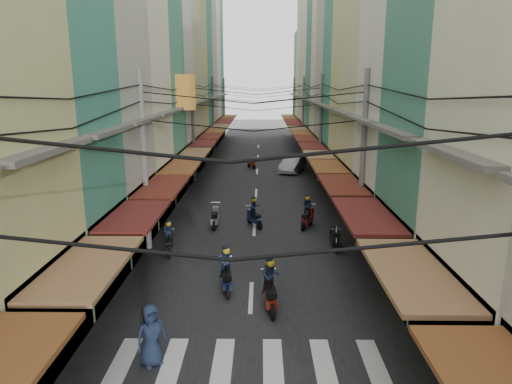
# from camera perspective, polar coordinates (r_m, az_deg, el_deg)

# --- Properties ---
(ground) EXTENTS (160.00, 160.00, 0.00)m
(ground) POSITION_cam_1_polar(r_m,az_deg,el_deg) (18.78, -0.49, -10.32)
(ground) COLOR slate
(ground) RESTS_ON ground
(road) EXTENTS (10.00, 80.00, 0.02)m
(road) POSITION_cam_1_polar(r_m,az_deg,el_deg) (37.94, 0.12, 2.00)
(road) COLOR black
(road) RESTS_ON ground
(sidewalk_left) EXTENTS (3.00, 80.00, 0.06)m
(sidewalk_left) POSITION_cam_1_polar(r_m,az_deg,el_deg) (38.55, -9.60, 2.02)
(sidewalk_left) COLOR gray
(sidewalk_left) RESTS_ON ground
(sidewalk_right) EXTENTS (3.00, 80.00, 0.06)m
(sidewalk_right) POSITION_cam_1_polar(r_m,az_deg,el_deg) (38.42, 9.86, 1.97)
(sidewalk_right) COLOR gray
(sidewalk_right) RESTS_ON ground
(crosswalk) EXTENTS (7.55, 2.40, 0.01)m
(crosswalk) POSITION_cam_1_polar(r_m,az_deg,el_deg) (13.50, -1.04, -20.58)
(crosswalk) COLOR silver
(crosswalk) RESTS_ON ground
(building_row_left) EXTENTS (7.80, 67.67, 23.70)m
(building_row_left) POSITION_cam_1_polar(r_m,az_deg,el_deg) (34.80, -13.68, 16.76)
(building_row_left) COLOR silver
(building_row_left) RESTS_ON ground
(building_row_right) EXTENTS (7.80, 68.98, 22.59)m
(building_row_right) POSITION_cam_1_polar(r_m,az_deg,el_deg) (34.50, 13.88, 16.17)
(building_row_right) COLOR #3D8871
(building_row_right) RESTS_ON ground
(utility_poles) EXTENTS (10.20, 66.13, 8.20)m
(utility_poles) POSITION_cam_1_polar(r_m,az_deg,el_deg) (32.20, 0.03, 11.74)
(utility_poles) COLOR gray
(utility_poles) RESTS_ON ground
(white_car) EXTENTS (5.24, 3.34, 1.73)m
(white_car) POSITION_cam_1_polar(r_m,az_deg,el_deg) (39.96, 4.57, 2.53)
(white_car) COLOR silver
(white_car) RESTS_ON ground
(bicycle) EXTENTS (1.63, 0.67, 1.10)m
(bicycle) POSITION_cam_1_polar(r_m,az_deg,el_deg) (17.37, 23.57, -13.60)
(bicycle) COLOR black
(bicycle) RESTS_ON ground
(moving_scooters) EXTENTS (8.01, 28.34, 1.90)m
(moving_scooters) POSITION_cam_1_polar(r_m,az_deg,el_deg) (22.23, 0.07, -5.00)
(moving_scooters) COLOR black
(moving_scooters) RESTS_ON ground
(parked_scooters) EXTENTS (12.58, 13.44, 1.02)m
(parked_scooters) POSITION_cam_1_polar(r_m,az_deg,el_deg) (15.28, 9.88, -14.50)
(parked_scooters) COLOR black
(parked_scooters) RESTS_ON ground
(pedestrians) EXTENTS (12.90, 26.42, 2.24)m
(pedestrians) POSITION_cam_1_polar(r_m,az_deg,el_deg) (21.53, -11.25, -4.42)
(pedestrians) COLOR black
(pedestrians) RESTS_ON ground
(market_umbrella) EXTENTS (2.04, 2.04, 2.15)m
(market_umbrella) POSITION_cam_1_polar(r_m,az_deg,el_deg) (14.93, 22.64, -10.00)
(market_umbrella) COLOR #B2B2B7
(market_umbrella) RESTS_ON ground
(traffic_sign) EXTENTS (0.10, 0.68, 3.12)m
(traffic_sign) POSITION_cam_1_polar(r_m,az_deg,el_deg) (19.68, 16.62, -2.66)
(traffic_sign) COLOR gray
(traffic_sign) RESTS_ON ground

